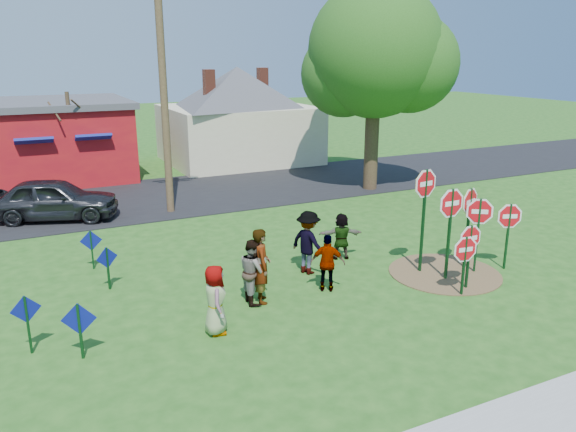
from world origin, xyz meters
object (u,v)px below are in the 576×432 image
(stop_sign_c, at_px, (479,219))
(utility_pole, at_px, (163,86))
(stop_sign_b, at_px, (425,194))
(stop_sign_d, at_px, (469,208))
(stop_sign_a, at_px, (470,243))
(person_a, at_px, (215,300))
(person_b, at_px, (261,266))
(suv, at_px, (54,199))
(leafy_tree, at_px, (378,58))

(stop_sign_c, distance_m, utility_pole, 12.46)
(stop_sign_b, height_order, stop_sign_d, stop_sign_b)
(stop_sign_a, distance_m, utility_pole, 12.74)
(person_a, bearing_deg, person_b, -45.13)
(stop_sign_d, xyz_separation_m, suv, (-10.54, 10.62, -1.01))
(stop_sign_b, xyz_separation_m, suv, (-9.15, 10.29, -1.50))
(stop_sign_b, bearing_deg, stop_sign_d, -21.75)
(stop_sign_c, distance_m, person_a, 8.02)
(stop_sign_c, height_order, person_b, stop_sign_c)
(suv, bearing_deg, person_b, -138.11)
(stop_sign_c, height_order, person_a, stop_sign_c)
(leafy_tree, bearing_deg, stop_sign_d, -108.74)
(person_a, xyz_separation_m, leafy_tree, (11.23, 10.22, 5.12))
(stop_sign_c, bearing_deg, suv, 167.60)
(stop_sign_b, relative_size, person_a, 1.95)
(stop_sign_b, distance_m, stop_sign_c, 1.73)
(stop_sign_c, height_order, stop_sign_d, stop_sign_d)
(person_b, xyz_separation_m, suv, (-4.18, 10.14, -0.15))
(stop_sign_a, distance_m, suv, 15.16)
(stop_sign_d, height_order, person_b, stop_sign_d)
(stop_sign_a, height_order, utility_pole, utility_pole)
(stop_sign_a, distance_m, person_a, 6.97)
(person_a, distance_m, suv, 11.52)
(stop_sign_a, bearing_deg, person_b, 162.00)
(stop_sign_d, height_order, suv, stop_sign_d)
(stop_sign_d, height_order, person_a, stop_sign_d)
(stop_sign_c, distance_m, suv, 15.27)
(leafy_tree, bearing_deg, suv, 175.81)
(person_a, height_order, utility_pole, utility_pole)
(stop_sign_c, relative_size, leafy_tree, 0.26)
(leafy_tree, bearing_deg, stop_sign_b, -116.64)
(stop_sign_d, distance_m, utility_pole, 12.08)
(stop_sign_c, height_order, utility_pole, utility_pole)
(stop_sign_d, distance_m, leafy_tree, 10.94)
(stop_sign_c, relative_size, person_b, 1.20)
(person_b, bearing_deg, stop_sign_c, -82.80)
(stop_sign_c, xyz_separation_m, stop_sign_d, (-0.01, 0.39, 0.21))
(suv, bearing_deg, stop_sign_a, -121.71)
(person_b, distance_m, utility_pole, 10.16)
(stop_sign_a, xyz_separation_m, leafy_tree, (4.30, 10.80, 4.64))
(suv, bearing_deg, utility_pole, -81.01)
(stop_sign_b, bearing_deg, person_b, 169.71)
(stop_sign_a, relative_size, stop_sign_c, 0.82)
(person_b, bearing_deg, utility_pole, 14.61)
(stop_sign_b, xyz_separation_m, leafy_tree, (4.66, 9.28, 3.61))
(leafy_tree, bearing_deg, person_b, -136.50)
(stop_sign_b, relative_size, suv, 0.69)
(person_a, xyz_separation_m, utility_pole, (1.67, 10.44, 4.13))
(stop_sign_d, bearing_deg, person_b, 157.31)
(stop_sign_b, xyz_separation_m, utility_pole, (-4.90, 9.51, 2.61))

